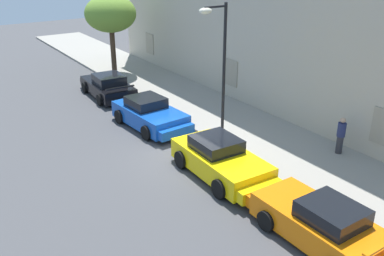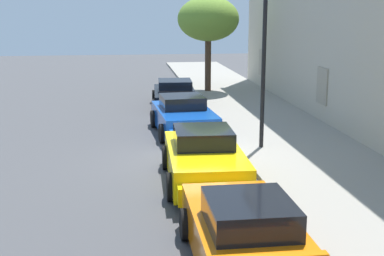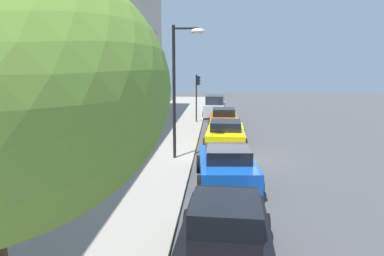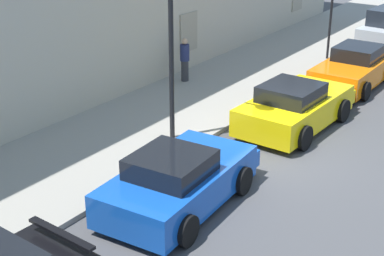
% 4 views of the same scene
% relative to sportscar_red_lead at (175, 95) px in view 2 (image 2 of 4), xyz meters
% --- Properties ---
extents(ground_plane, '(80.00, 80.00, 0.00)m').
position_rel_sportscar_red_lead_xyz_m(ground_plane, '(9.51, -0.58, -0.60)').
color(ground_plane, '#444447').
extents(sidewalk, '(60.00, 4.43, 0.14)m').
position_rel_sportscar_red_lead_xyz_m(sidewalk, '(9.51, 3.47, -0.53)').
color(sidewalk, gray).
rests_on(sidewalk, ground).
extents(sportscar_red_lead, '(4.84, 2.35, 1.38)m').
position_rel_sportscar_red_lead_xyz_m(sportscar_red_lead, '(0.00, 0.00, 0.00)').
color(sportscar_red_lead, black).
rests_on(sportscar_red_lead, ground).
extents(sportscar_yellow_flank, '(4.62, 2.43, 1.43)m').
position_rel_sportscar_red_lead_xyz_m(sportscar_yellow_flank, '(5.80, -0.17, 0.03)').
color(sportscar_yellow_flank, '#144CB2').
rests_on(sportscar_yellow_flank, ground).
extents(sportscar_white_middle, '(4.71, 2.31, 1.45)m').
position_rel_sportscar_red_lead_xyz_m(sportscar_white_middle, '(11.67, -0.29, 0.04)').
color(sportscar_white_middle, yellow).
rests_on(sportscar_white_middle, ground).
extents(sportscar_tail_end, '(4.62, 2.09, 1.43)m').
position_rel_sportscar_red_lead_xyz_m(sportscar_tail_end, '(16.26, -0.28, 0.02)').
color(sportscar_tail_end, orange).
rests_on(sportscar_tail_end, ground).
extents(tree_near_kerb, '(3.42, 3.42, 5.25)m').
position_rel_sportscar_red_lead_xyz_m(tree_near_kerb, '(-4.07, 2.30, 3.52)').
color(tree_near_kerb, '#473323').
rests_on(tree_near_kerb, sidewalk).
extents(street_lamp, '(0.44, 1.42, 5.93)m').
position_rel_sportscar_red_lead_xyz_m(street_lamp, '(8.50, 1.71, 3.61)').
color(street_lamp, black).
rests_on(street_lamp, sidewalk).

